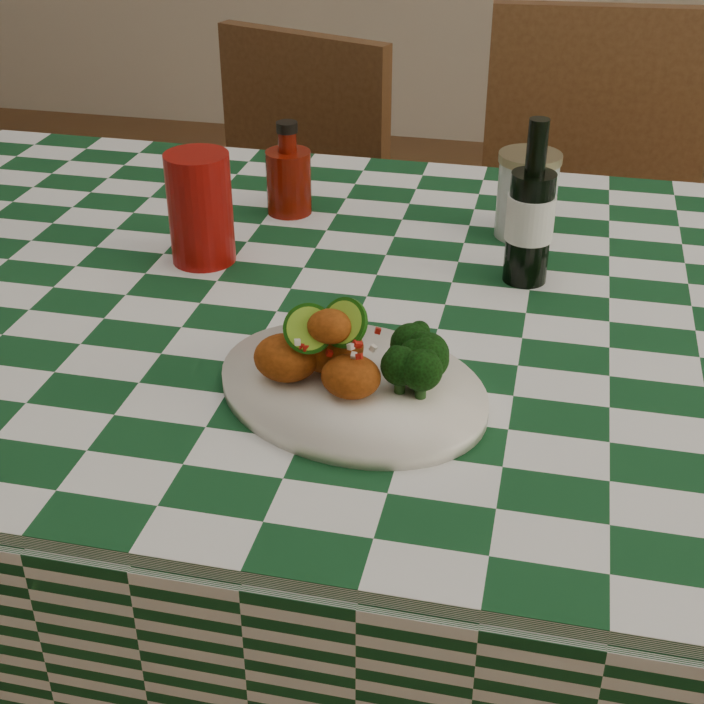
% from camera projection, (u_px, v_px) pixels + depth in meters
% --- Properties ---
extents(dining_table, '(1.66, 1.06, 0.79)m').
position_uv_depth(dining_table, '(365.00, 529.00, 1.47)').
color(dining_table, '#12401E').
rests_on(dining_table, ground).
extents(plate, '(0.39, 0.35, 0.02)m').
position_uv_depth(plate, '(352.00, 388.00, 1.06)').
color(plate, white).
rests_on(plate, dining_table).
extents(fried_chicken_pile, '(0.13, 0.10, 0.09)m').
position_uv_depth(fried_chicken_pile, '(332.00, 345.00, 1.04)').
color(fried_chicken_pile, '#A1420F').
rests_on(fried_chicken_pile, plate).
extents(broccoli_side, '(0.08, 0.08, 0.06)m').
position_uv_depth(broccoli_side, '(427.00, 361.00, 1.04)').
color(broccoli_side, black).
rests_on(broccoli_side, plate).
extents(red_tumbler, '(0.11, 0.11, 0.15)m').
position_uv_depth(red_tumbler, '(200.00, 208.00, 1.33)').
color(red_tumbler, maroon).
rests_on(red_tumbler, dining_table).
extents(ketchup_bottle, '(0.08, 0.08, 0.14)m').
position_uv_depth(ketchup_bottle, '(288.00, 168.00, 1.48)').
color(ketchup_bottle, '#690F05').
rests_on(ketchup_bottle, dining_table).
extents(mason_jar, '(0.11, 0.11, 0.12)m').
position_uv_depth(mason_jar, '(527.00, 195.00, 1.41)').
color(mason_jar, '#B2BCBA').
rests_on(mason_jar, dining_table).
extents(beer_bottle, '(0.07, 0.07, 0.22)m').
position_uv_depth(beer_bottle, '(532.00, 203.00, 1.26)').
color(beer_bottle, black).
rests_on(beer_bottle, dining_table).
extents(wooden_chair_left, '(0.53, 0.54, 0.91)m').
position_uv_depth(wooden_chair_left, '(259.00, 262.00, 2.13)').
color(wooden_chair_left, '#472814').
rests_on(wooden_chair_left, ground).
extents(wooden_chair_right, '(0.49, 0.51, 0.99)m').
position_uv_depth(wooden_chair_right, '(587.00, 280.00, 1.97)').
color(wooden_chair_right, '#472814').
rests_on(wooden_chair_right, ground).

